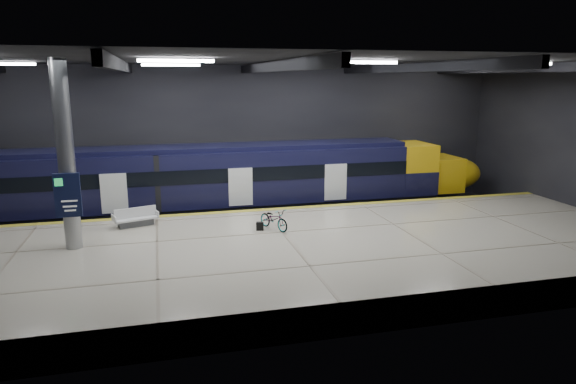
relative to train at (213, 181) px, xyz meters
name	(u,v)px	position (x,y,z in m)	size (l,w,h in m)	color
ground	(277,250)	(2.10, -5.50, -2.06)	(30.00, 30.00, 0.00)	black
room_shell	(276,117)	(2.10, -5.49, 3.66)	(30.10, 16.10, 8.05)	black
platform	(291,257)	(2.10, -8.00, -1.51)	(30.00, 11.00, 1.10)	#B6AB9A
safety_strip	(264,210)	(2.10, -2.75, -0.95)	(30.00, 0.40, 0.01)	gold
rails	(254,216)	(2.10, 0.00, -1.98)	(30.00, 1.52, 0.16)	gray
train	(213,181)	(0.00, 0.00, 0.00)	(29.40, 2.84, 3.79)	black
bench	(136,219)	(-3.77, -4.08, -0.67)	(1.99, 1.28, 0.81)	#595B60
bicycle	(274,219)	(1.86, -6.03, -0.51)	(0.60, 1.71, 0.90)	#99999E
pannier_bag	(260,226)	(1.26, -6.03, -0.78)	(0.30, 0.18, 0.35)	black
info_column	(66,159)	(-5.90, -6.52, 2.40)	(0.90, 0.78, 6.90)	#9EA0A5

